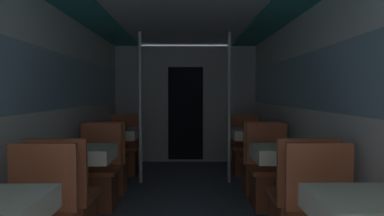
# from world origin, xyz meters

# --- Properties ---
(wall_left) EXTENTS (0.05, 8.18, 2.12)m
(wall_left) POSITION_xyz_m (-1.31, 2.69, 1.11)
(wall_left) COLOR silver
(wall_left) RESTS_ON ground_plane
(wall_right) EXTENTS (0.05, 8.18, 2.12)m
(wall_right) POSITION_xyz_m (1.31, 2.69, 1.11)
(wall_right) COLOR silver
(wall_right) RESTS_ON ground_plane
(ceiling_panel) EXTENTS (2.62, 8.18, 0.07)m
(ceiling_panel) POSITION_xyz_m (0.00, 2.69, 2.17)
(ceiling_panel) COLOR silver
(ceiling_panel) RESTS_ON wall_left
(bulkhead_far) EXTENTS (2.57, 0.09, 2.12)m
(bulkhead_far) POSITION_xyz_m (0.00, 5.87, 1.06)
(bulkhead_far) COLOR #A8A8A3
(bulkhead_far) RESTS_ON ground_plane
(dining_table_left_1) EXTENTS (0.56, 0.56, 0.76)m
(dining_table_left_1) POSITION_xyz_m (-0.95, 2.51, 0.64)
(dining_table_left_1) COLOR #4C4C51
(dining_table_left_1) RESTS_ON ground_plane
(chair_left_near_1) EXTENTS (0.46, 0.46, 0.92)m
(chair_left_near_1) POSITION_xyz_m (-0.95, 1.97, 0.28)
(chair_left_near_1) COLOR brown
(chair_left_near_1) RESTS_ON ground_plane
(chair_left_far_1) EXTENTS (0.46, 0.46, 0.92)m
(chair_left_far_1) POSITION_xyz_m (-0.95, 3.06, 0.28)
(chair_left_far_1) COLOR brown
(chair_left_far_1) RESTS_ON ground_plane
(dining_table_left_2) EXTENTS (0.56, 0.56, 0.76)m
(dining_table_left_2) POSITION_xyz_m (-0.95, 4.22, 0.64)
(dining_table_left_2) COLOR #4C4C51
(dining_table_left_2) RESTS_ON ground_plane
(chair_left_near_2) EXTENTS (0.46, 0.46, 0.92)m
(chair_left_near_2) POSITION_xyz_m (-0.95, 3.68, 0.28)
(chair_left_near_2) COLOR brown
(chair_left_near_2) RESTS_ON ground_plane
(chair_left_far_2) EXTENTS (0.46, 0.46, 0.92)m
(chair_left_far_2) POSITION_xyz_m (-0.95, 4.77, 0.28)
(chair_left_far_2) COLOR brown
(chair_left_far_2) RESTS_ON ground_plane
(support_pole_left_2) EXTENTS (0.05, 0.05, 2.12)m
(support_pole_left_2) POSITION_xyz_m (-0.63, 4.22, 1.06)
(support_pole_left_2) COLOR silver
(support_pole_left_2) RESTS_ON ground_plane
(dining_table_right_1) EXTENTS (0.56, 0.56, 0.76)m
(dining_table_right_1) POSITION_xyz_m (0.95, 2.51, 0.64)
(dining_table_right_1) COLOR #4C4C51
(dining_table_right_1) RESTS_ON ground_plane
(chair_right_near_1) EXTENTS (0.46, 0.46, 0.92)m
(chair_right_near_1) POSITION_xyz_m (0.95, 1.97, 0.28)
(chair_right_near_1) COLOR brown
(chair_right_near_1) RESTS_ON ground_plane
(chair_right_far_1) EXTENTS (0.46, 0.46, 0.92)m
(chair_right_far_1) POSITION_xyz_m (0.95, 3.06, 0.28)
(chair_right_far_1) COLOR brown
(chair_right_far_1) RESTS_ON ground_plane
(dining_table_right_2) EXTENTS (0.56, 0.56, 0.76)m
(dining_table_right_2) POSITION_xyz_m (0.95, 4.22, 0.64)
(dining_table_right_2) COLOR #4C4C51
(dining_table_right_2) RESTS_ON ground_plane
(chair_right_near_2) EXTENTS (0.46, 0.46, 0.92)m
(chair_right_near_2) POSITION_xyz_m (0.95, 3.68, 0.28)
(chair_right_near_2) COLOR brown
(chair_right_near_2) RESTS_ON ground_plane
(chair_right_far_2) EXTENTS (0.46, 0.46, 0.92)m
(chair_right_far_2) POSITION_xyz_m (0.95, 4.77, 0.28)
(chair_right_far_2) COLOR brown
(chair_right_far_2) RESTS_ON ground_plane
(support_pole_right_2) EXTENTS (0.05, 0.05, 2.12)m
(support_pole_right_2) POSITION_xyz_m (0.63, 4.22, 1.06)
(support_pole_right_2) COLOR silver
(support_pole_right_2) RESTS_ON ground_plane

